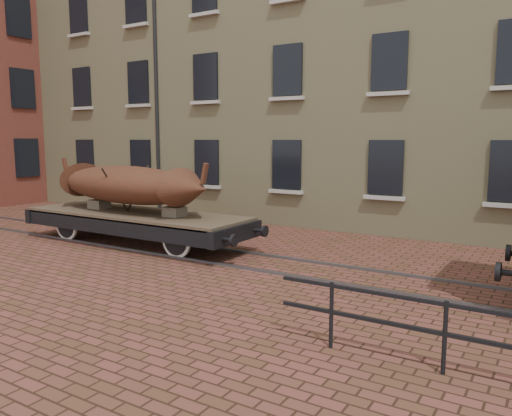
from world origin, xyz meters
The scene contains 5 objects.
ground centered at (0.00, 0.00, 0.00)m, with size 90.00×90.00×0.00m, color #50301F.
warehouse_cream centered at (3.00, 9.99, 7.00)m, with size 40.00×10.19×14.00m.
rail_track centered at (0.00, 0.00, 0.03)m, with size 30.00×1.52×0.06m.
flatcar_wagon centered at (-4.86, 0.00, 0.76)m, with size 8.09×2.19×1.22m.
iron_boat centered at (-5.15, 0.00, 1.75)m, with size 6.36×2.16×1.53m.
Camera 1 is at (5.79, -10.39, 3.08)m, focal length 35.00 mm.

